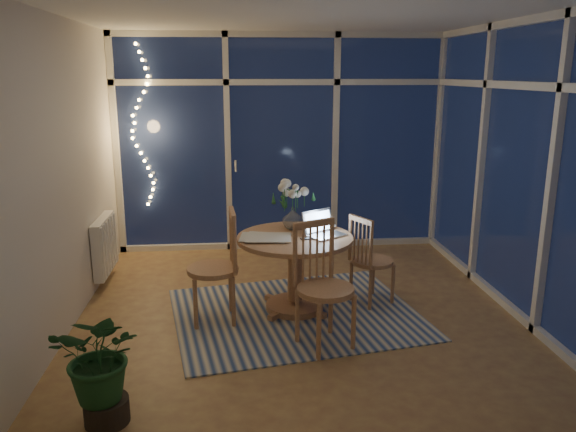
{
  "coord_description": "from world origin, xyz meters",
  "views": [
    {
      "loc": [
        -0.56,
        -4.81,
        2.14
      ],
      "look_at": [
        -0.09,
        0.25,
        0.84
      ],
      "focal_mm": 35.0,
      "sensor_mm": 36.0,
      "label": 1
    }
  ],
  "objects_px": {
    "flower_vase": "(293,218)",
    "potted_plant": "(103,368)",
    "chair_right": "(373,259)",
    "chair_left": "(213,267)",
    "dining_table": "(295,274)",
    "chair_front": "(326,287)",
    "laptop": "(326,223)"
  },
  "relations": [
    {
      "from": "laptop",
      "to": "flower_vase",
      "type": "bearing_deg",
      "value": 104.16
    },
    {
      "from": "chair_left",
      "to": "laptop",
      "type": "bearing_deg",
      "value": 94.14
    },
    {
      "from": "chair_right",
      "to": "chair_left",
      "type": "bearing_deg",
      "value": 72.65
    },
    {
      "from": "chair_right",
      "to": "flower_vase",
      "type": "distance_m",
      "value": 0.84
    },
    {
      "from": "chair_right",
      "to": "potted_plant",
      "type": "xyz_separation_m",
      "value": [
        -2.1,
        -1.71,
        -0.06
      ]
    },
    {
      "from": "dining_table",
      "to": "potted_plant",
      "type": "bearing_deg",
      "value": -130.2
    },
    {
      "from": "chair_right",
      "to": "laptop",
      "type": "height_order",
      "value": "laptop"
    },
    {
      "from": "dining_table",
      "to": "potted_plant",
      "type": "xyz_separation_m",
      "value": [
        -1.36,
        -1.61,
        0.02
      ]
    },
    {
      "from": "flower_vase",
      "to": "potted_plant",
      "type": "relative_size",
      "value": 0.28
    },
    {
      "from": "chair_left",
      "to": "chair_front",
      "type": "bearing_deg",
      "value": 53.33
    },
    {
      "from": "chair_right",
      "to": "dining_table",
      "type": "bearing_deg",
      "value": 70.01
    },
    {
      "from": "chair_front",
      "to": "potted_plant",
      "type": "height_order",
      "value": "chair_front"
    },
    {
      "from": "chair_front",
      "to": "potted_plant",
      "type": "xyz_separation_m",
      "value": [
        -1.52,
        -0.87,
        -0.13
      ]
    },
    {
      "from": "dining_table",
      "to": "potted_plant",
      "type": "distance_m",
      "value": 2.1
    },
    {
      "from": "dining_table",
      "to": "chair_left",
      "type": "distance_m",
      "value": 0.77
    },
    {
      "from": "laptop",
      "to": "dining_table",
      "type": "bearing_deg",
      "value": 144.85
    },
    {
      "from": "chair_front",
      "to": "laptop",
      "type": "height_order",
      "value": "chair_front"
    },
    {
      "from": "dining_table",
      "to": "chair_front",
      "type": "height_order",
      "value": "chair_front"
    },
    {
      "from": "chair_right",
      "to": "flower_vase",
      "type": "xyz_separation_m",
      "value": [
        -0.74,
        0.15,
        0.38
      ]
    },
    {
      "from": "laptop",
      "to": "flower_vase",
      "type": "xyz_separation_m",
      "value": [
        -0.27,
        0.26,
        -0.01
      ]
    },
    {
      "from": "chair_left",
      "to": "chair_right",
      "type": "height_order",
      "value": "chair_left"
    },
    {
      "from": "chair_right",
      "to": "flower_vase",
      "type": "bearing_deg",
      "value": 51.07
    },
    {
      "from": "chair_left",
      "to": "potted_plant",
      "type": "relative_size",
      "value": 1.34
    },
    {
      "from": "chair_front",
      "to": "chair_right",
      "type": "bearing_deg",
      "value": 31.11
    },
    {
      "from": "flower_vase",
      "to": "potted_plant",
      "type": "distance_m",
      "value": 2.34
    },
    {
      "from": "laptop",
      "to": "chair_left",
      "type": "bearing_deg",
      "value": 156.46
    },
    {
      "from": "chair_left",
      "to": "chair_right",
      "type": "relative_size",
      "value": 1.15
    },
    {
      "from": "chair_left",
      "to": "laptop",
      "type": "relative_size",
      "value": 3.11
    },
    {
      "from": "chair_front",
      "to": "potted_plant",
      "type": "bearing_deg",
      "value": -174.23
    },
    {
      "from": "chair_left",
      "to": "flower_vase",
      "type": "height_order",
      "value": "chair_left"
    },
    {
      "from": "dining_table",
      "to": "chair_right",
      "type": "height_order",
      "value": "chair_right"
    },
    {
      "from": "chair_left",
      "to": "potted_plant",
      "type": "distance_m",
      "value": 1.57
    }
  ]
}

